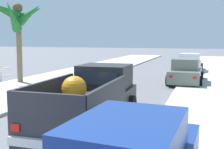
# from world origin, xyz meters

# --- Properties ---
(sidewalk_left) EXTENTS (5.00, 60.00, 0.12)m
(sidewalk_left) POSITION_xyz_m (-5.11, 12.00, 0.06)
(sidewalk_left) COLOR #B2AFA8
(sidewalk_left) RESTS_ON ground
(curb_left) EXTENTS (0.16, 60.00, 0.10)m
(curb_left) POSITION_xyz_m (-4.01, 12.00, 0.05)
(curb_left) COLOR silver
(curb_left) RESTS_ON ground
(curb_right) EXTENTS (0.16, 60.00, 0.10)m
(curb_right) POSITION_xyz_m (4.01, 12.00, 0.05)
(curb_right) COLOR silver
(curb_right) RESTS_ON ground
(pickup_truck) EXTENTS (2.35, 5.28, 1.80)m
(pickup_truck) POSITION_xyz_m (0.73, 5.25, 0.79)
(pickup_truck) COLOR #28282D
(pickup_truck) RESTS_ON ground
(car_left_near) EXTENTS (2.10, 4.29, 1.54)m
(car_left_near) POSITION_xyz_m (2.85, 21.12, 0.71)
(car_left_near) COLOR silver
(car_left_near) RESTS_ON ground
(car_right_near) EXTENTS (2.06, 4.28, 1.54)m
(car_right_near) POSITION_xyz_m (2.96, 14.86, 0.71)
(car_right_near) COLOR slate
(car_right_near) RESTS_ON ground
(palm_tree_left_mid) EXTENTS (3.42, 3.75, 4.91)m
(palm_tree_left_mid) POSITION_xyz_m (-6.59, 11.37, 4.00)
(palm_tree_left_mid) COLOR #846B4C
(palm_tree_left_mid) RESTS_ON ground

